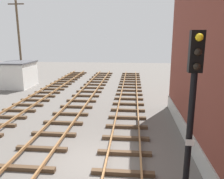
# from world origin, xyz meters

# --- Properties ---
(ground_plane) EXTENTS (80.00, 80.00, 0.00)m
(ground_plane) POSITION_xyz_m (0.00, 0.00, 0.00)
(ground_plane) COLOR #605B56
(track_near_building) EXTENTS (2.50, 50.60, 0.32)m
(track_near_building) POSITION_xyz_m (1.26, 0.00, 0.13)
(track_near_building) COLOR #4C3826
(track_near_building) RESTS_ON ground
(track_centre) EXTENTS (2.50, 50.60, 0.32)m
(track_centre) POSITION_xyz_m (-2.71, 0.00, 0.13)
(track_centre) COLOR #4C3826
(track_centre) RESTS_ON ground
(signal_mast) EXTENTS (0.36, 0.40, 5.48)m
(signal_mast) POSITION_xyz_m (3.22, -2.56, 3.43)
(signal_mast) COLOR black
(signal_mast) RESTS_ON ground
(control_hut) EXTENTS (3.00, 3.80, 2.76)m
(control_hut) POSITION_xyz_m (-10.83, 14.52, 1.39)
(control_hut) COLOR silver
(control_hut) RESTS_ON ground
(utility_pole_far) EXTENTS (1.80, 0.24, 9.26)m
(utility_pole_far) POSITION_xyz_m (-11.30, 16.27, 4.83)
(utility_pole_far) COLOR brown
(utility_pole_far) RESTS_ON ground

